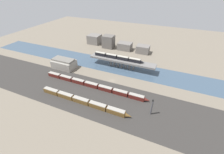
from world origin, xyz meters
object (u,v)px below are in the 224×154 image
train_yard_near (83,101)px  train_yard_mid (93,85)px  warehouse_building (64,63)px  signal_tower (152,107)px  train_on_bridge (118,57)px

train_yard_near → train_yard_mid: bearing=98.2°
train_yard_near → warehouse_building: (-44.24, 36.10, 2.61)m
signal_tower → train_yard_mid: bearing=167.6°
train_on_bridge → train_yard_mid: train_on_bridge is taller
train_yard_near → signal_tower: signal_tower is taller
train_on_bridge → signal_tower: signal_tower is taller
train_on_bridge → signal_tower: (41.91, -49.71, -4.30)m
train_yard_mid → warehouse_building: bearing=157.8°
train_on_bridge → warehouse_building: size_ratio=2.32×
train_on_bridge → train_yard_mid: (-6.37, -39.13, -8.47)m
train_yard_mid → signal_tower: signal_tower is taller
warehouse_building → train_yard_mid: bearing=-22.2°
train_on_bridge → warehouse_building: 53.06m
train_yard_mid → warehouse_building: 44.90m
warehouse_building → signal_tower: (89.77, -27.54, 1.46)m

